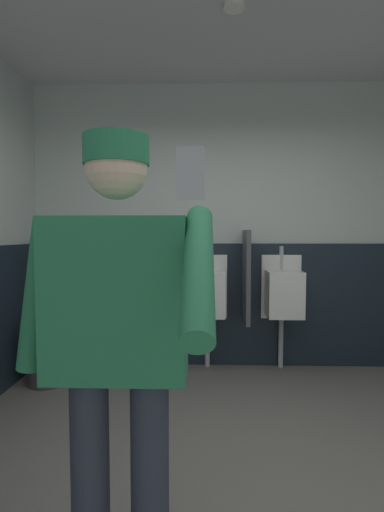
{
  "coord_description": "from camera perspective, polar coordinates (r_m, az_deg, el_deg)",
  "views": [
    {
      "loc": [
        -0.18,
        -1.9,
        1.36
      ],
      "look_at": [
        -0.24,
        0.03,
        1.25
      ],
      "focal_mm": 26.48,
      "sensor_mm": 36.0,
      "label": 1
    }
  ],
  "objects": [
    {
      "name": "urinal_left",
      "position": [
        3.78,
        2.37,
        -5.57
      ],
      "size": [
        0.4,
        0.34,
        1.24
      ],
      "color": "white",
      "rests_on": "ground_plane"
    },
    {
      "name": "trash_bin",
      "position": [
        3.78,
        -21.04,
        -13.43
      ],
      "size": [
        0.35,
        0.35,
        0.57
      ],
      "primitive_type": "cylinder",
      "color": "#38383D",
      "rests_on": "ground_plane"
    },
    {
      "name": "cell_phone",
      "position": [
        0.82,
        -0.21,
        12.34
      ],
      "size": [
        0.06,
        0.04,
        0.11
      ],
      "primitive_type": "cube",
      "rotation": [
        0.13,
        0.0,
        -0.03
      ],
      "color": "#A5A8B2"
    },
    {
      "name": "downlight_far",
      "position": [
        3.0,
        6.34,
        33.37
      ],
      "size": [
        0.14,
        0.14,
        0.03
      ],
      "primitive_type": "cylinder",
      "color": "white"
    },
    {
      "name": "person",
      "position": [
        1.39,
        -11.13,
        -11.3
      ],
      "size": [
        0.71,
        0.6,
        1.7
      ],
      "color": "#2D3342",
      "rests_on": "ground_plane"
    },
    {
      "name": "wainscot_band_back",
      "position": [
        3.95,
        4.47,
        -7.32
      ],
      "size": [
        3.86,
        0.03,
        1.26
      ],
      "primitive_type": "cube",
      "color": "#19232D",
      "rests_on": "ground_plane"
    },
    {
      "name": "urinal_middle",
      "position": [
        3.86,
        13.63,
        -5.47
      ],
      "size": [
        0.4,
        0.34,
        1.24
      ],
      "color": "white",
      "rests_on": "ground_plane"
    },
    {
      "name": "privacy_divider_panel",
      "position": [
        3.71,
        8.2,
        -3.07
      ],
      "size": [
        0.04,
        0.4,
        0.9
      ],
      "primitive_type": "cube",
      "color": "#4C4C51"
    },
    {
      "name": "wall_back",
      "position": [
        3.96,
        4.48,
        4.47
      ],
      "size": [
        4.46,
        0.12,
        2.88
      ],
      "primitive_type": "cube",
      "color": "silver",
      "rests_on": "ground_plane"
    },
    {
      "name": "ground_plane",
      "position": [
        2.35,
        7.07,
        -32.66
      ],
      "size": [
        4.46,
        4.59,
        0.04
      ],
      "primitive_type": "cube",
      "color": "slate"
    }
  ]
}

